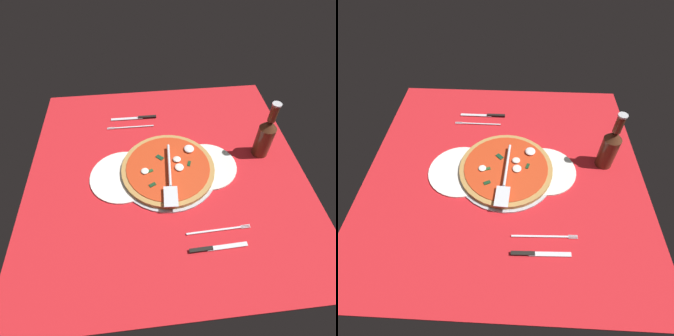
% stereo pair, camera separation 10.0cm
% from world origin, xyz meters
% --- Properties ---
extents(ground_plane, '(1.03, 1.03, 0.01)m').
position_xyz_m(ground_plane, '(0.00, 0.00, -0.00)').
color(ground_plane, red).
extents(checker_pattern, '(1.03, 1.03, 0.00)m').
position_xyz_m(checker_pattern, '(0.00, 0.00, 0.00)').
color(checker_pattern, white).
rests_on(checker_pattern, ground_plane).
extents(pizza_pan, '(0.37, 0.37, 0.01)m').
position_xyz_m(pizza_pan, '(-0.01, 0.01, 0.01)').
color(pizza_pan, '#AFB3BB').
rests_on(pizza_pan, ground_plane).
extents(dinner_plate_left, '(0.23, 0.23, 0.01)m').
position_xyz_m(dinner_plate_left, '(-0.16, 0.00, 0.01)').
color(dinner_plate_left, white).
rests_on(dinner_plate_left, ground_plane).
extents(dinner_plate_right, '(0.24, 0.24, 0.01)m').
position_xyz_m(dinner_plate_right, '(0.16, 0.02, 0.01)').
color(dinner_plate_right, white).
rests_on(dinner_plate_right, ground_plane).
extents(pizza, '(0.35, 0.35, 0.03)m').
position_xyz_m(pizza, '(-0.01, 0.00, 0.02)').
color(pizza, '#B58545').
rests_on(pizza, pizza_pan).
extents(pizza_server, '(0.05, 0.28, 0.01)m').
position_xyz_m(pizza_server, '(-0.01, 0.06, 0.05)').
color(pizza_server, silver).
rests_on(pizza_server, pizza).
extents(place_setting_near, '(0.22, 0.13, 0.01)m').
position_xyz_m(place_setting_near, '(0.11, -0.28, 0.00)').
color(place_setting_near, white).
rests_on(place_setting_near, ground_plane).
extents(place_setting_far, '(0.22, 0.13, 0.01)m').
position_xyz_m(place_setting_far, '(-0.12, 0.30, 0.00)').
color(place_setting_far, white).
rests_on(place_setting_far, ground_plane).
extents(beer_bottle, '(0.06, 0.06, 0.24)m').
position_xyz_m(beer_bottle, '(-0.38, -0.05, 0.10)').
color(beer_bottle, '#522C1A').
rests_on(beer_bottle, ground_plane).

